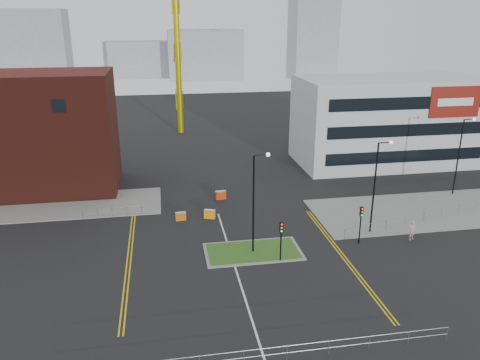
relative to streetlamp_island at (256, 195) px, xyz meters
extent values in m
plane|color=black|center=(-2.22, -8.00, -5.41)|extent=(200.00, 200.00, 0.00)
cube|color=slate|center=(-22.22, 14.00, -5.35)|extent=(28.00, 8.00, 0.12)
cube|color=slate|center=(19.78, 6.00, -5.35)|extent=(24.00, 10.00, 0.12)
cube|color=slate|center=(-0.22, 0.00, -5.37)|extent=(8.60, 4.60, 0.08)
cube|color=#2A511B|center=(-0.22, 0.00, -5.35)|extent=(8.00, 4.00, 0.12)
cube|color=#4A1912|center=(-22.22, 20.00, 1.59)|extent=(18.00, 10.00, 14.00)
cube|color=black|center=(-18.22, 14.98, 5.59)|extent=(1.40, 0.10, 1.40)
cube|color=silver|center=(23.78, 24.00, 0.59)|extent=(25.00, 12.00, 12.00)
cube|color=black|center=(23.78, 17.98, -2.92)|extent=(22.00, 0.10, 1.60)
cube|color=black|center=(23.78, 17.98, 0.59)|extent=(22.00, 0.10, 1.60)
cube|color=black|center=(23.78, 17.98, 4.09)|extent=(22.00, 0.10, 1.60)
cube|color=maroon|center=(29.78, 17.92, 4.09)|extent=(7.00, 0.15, 4.00)
cube|color=white|center=(29.78, 17.82, 4.09)|extent=(5.00, 0.05, 1.00)
cylinder|color=#BAAC0A|center=(-4.22, 47.00, 10.54)|extent=(1.00, 1.00, 31.91)
cylinder|color=black|center=(-0.22, 0.00, -0.91)|extent=(0.16, 0.16, 9.00)
cylinder|color=black|center=(0.38, 0.00, 3.59)|extent=(1.20, 0.10, 0.10)
sphere|color=silver|center=(0.98, 0.00, 3.59)|extent=(0.36, 0.36, 0.36)
cylinder|color=black|center=(11.78, 2.00, -0.91)|extent=(0.16, 0.16, 9.00)
cylinder|color=black|center=(12.38, 2.00, 3.59)|extent=(1.20, 0.10, 0.10)
sphere|color=silver|center=(12.98, 2.00, 3.59)|extent=(0.36, 0.36, 0.36)
cylinder|color=black|center=(25.78, 10.00, -0.91)|extent=(0.16, 0.16, 9.00)
cylinder|color=black|center=(26.38, 10.00, 3.59)|extent=(1.20, 0.10, 0.10)
sphere|color=silver|center=(26.98, 10.00, 3.59)|extent=(0.36, 0.36, 0.36)
cylinder|color=black|center=(1.78, -2.00, -3.91)|extent=(0.12, 0.12, 3.00)
cube|color=black|center=(1.78, -2.00, -2.21)|extent=(0.28, 0.22, 0.90)
sphere|color=red|center=(1.78, -2.13, -1.91)|extent=(0.18, 0.18, 0.18)
sphere|color=orange|center=(1.78, -2.13, -2.21)|extent=(0.18, 0.18, 0.18)
sphere|color=#0CCC33|center=(1.78, -2.13, -2.51)|extent=(0.18, 0.18, 0.18)
cylinder|color=black|center=(9.78, 0.00, -3.91)|extent=(0.12, 0.12, 3.00)
cube|color=black|center=(9.78, 0.00, -2.21)|extent=(0.28, 0.22, 0.90)
sphere|color=red|center=(9.78, -0.13, -1.91)|extent=(0.18, 0.18, 0.18)
sphere|color=orange|center=(9.78, -0.13, -2.21)|extent=(0.18, 0.18, 0.18)
sphere|color=#0CCC33|center=(9.78, -0.13, -2.51)|extent=(0.18, 0.18, 0.18)
cylinder|color=gray|center=(-2.22, -14.00, -4.36)|extent=(24.00, 0.04, 0.04)
cylinder|color=gray|center=(-2.22, -14.00, -4.86)|extent=(24.00, 0.04, 0.04)
cylinder|color=gray|center=(9.78, -14.00, -4.86)|extent=(0.05, 0.05, 1.10)
cylinder|color=gray|center=(-13.22, 10.00, -4.36)|extent=(6.00, 0.04, 0.04)
cylinder|color=gray|center=(-13.22, 10.00, -4.86)|extent=(6.00, 0.04, 0.04)
cylinder|color=gray|center=(-16.22, 10.00, -4.86)|extent=(0.05, 0.05, 1.10)
cylinder|color=gray|center=(-10.22, 10.00, -4.86)|extent=(0.05, 0.05, 1.10)
cylinder|color=gray|center=(18.28, 3.50, -4.36)|extent=(19.01, 5.04, 0.04)
cylinder|color=gray|center=(18.28, 3.50, -4.86)|extent=(19.01, 5.04, 0.04)
cylinder|color=gray|center=(8.78, 1.00, -4.86)|extent=(0.05, 0.05, 1.10)
cube|color=silver|center=(-2.22, -6.00, -5.41)|extent=(0.15, 30.00, 0.01)
cube|color=gold|center=(-11.22, 2.00, -5.41)|extent=(0.12, 24.00, 0.01)
cube|color=gold|center=(-10.92, 2.00, -5.41)|extent=(0.12, 24.00, 0.01)
cube|color=gold|center=(7.28, -2.00, -5.41)|extent=(0.12, 20.00, 0.01)
cube|color=gold|center=(7.58, -2.00, -5.41)|extent=(0.12, 20.00, 0.01)
cube|color=gray|center=(-42.22, 112.00, 5.59)|extent=(18.00, 12.00, 22.00)
cube|color=gray|center=(7.78, 122.00, 2.59)|extent=(24.00, 12.00, 16.00)
cube|color=gray|center=(42.78, 117.00, 8.59)|extent=(14.00, 12.00, 28.00)
cube|color=gray|center=(-10.22, 132.00, 0.59)|extent=(30.00, 12.00, 12.00)
imported|color=pink|center=(15.02, -0.06, -4.48)|extent=(0.79, 0.66, 1.86)
cube|color=orange|center=(-3.22, 8.00, -4.94)|extent=(1.20, 0.74, 0.95)
cube|color=silver|center=(-3.22, 8.00, -4.51)|extent=(1.20, 0.74, 0.11)
cube|color=#D3660B|center=(-6.22, 8.00, -4.97)|extent=(1.09, 0.45, 0.89)
cube|color=silver|center=(-6.22, 8.00, -4.57)|extent=(1.09, 0.45, 0.11)
cube|color=red|center=(-1.40, 13.17, -4.91)|extent=(1.25, 0.53, 1.01)
cube|color=silver|center=(-1.40, 13.17, -4.45)|extent=(1.25, 0.53, 0.12)
camera|label=1|loc=(-7.65, -36.53, 14.47)|focal=35.00mm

